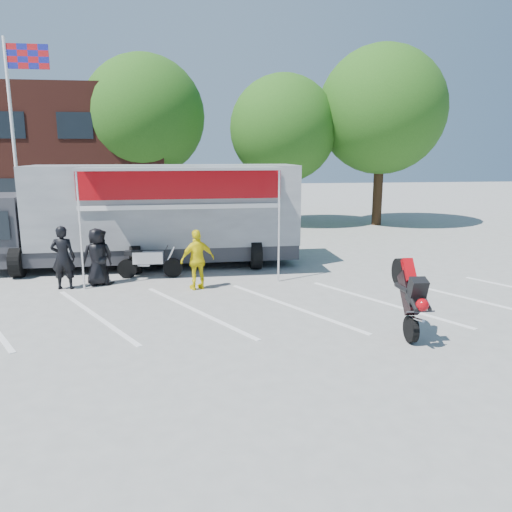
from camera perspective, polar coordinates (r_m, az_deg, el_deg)
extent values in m
plane|color=#979692|center=(11.39, -7.79, -7.81)|extent=(100.00, 100.00, 0.00)
cube|color=white|center=(12.33, -7.80, -6.23)|extent=(18.09, 13.33, 0.01)
cylinder|color=white|center=(21.75, -25.92, 11.17)|extent=(0.12, 0.12, 8.00)
cube|color=red|center=(21.81, -24.62, 20.03)|extent=(1.50, 0.04, 0.90)
cylinder|color=#382314|center=(26.90, -12.29, 6.89)|extent=(0.50, 0.50, 3.24)
sphere|color=#1A4912|center=(26.87, -12.67, 15.33)|extent=(6.12, 6.12, 6.12)
cylinder|color=#382314|center=(26.31, 3.04, 6.64)|extent=(0.50, 0.50, 2.88)
sphere|color=#1A4912|center=(26.23, 3.13, 14.32)|extent=(5.44, 5.44, 5.44)
cylinder|color=#382314|center=(27.20, 13.73, 7.06)|extent=(0.50, 0.50, 3.42)
sphere|color=#1A4912|center=(27.20, 14.18, 15.87)|extent=(6.46, 6.46, 6.46)
imported|color=black|center=(15.09, -17.70, -0.09)|extent=(0.94, 0.75, 1.67)
imported|color=black|center=(14.96, -21.19, -0.17)|extent=(0.67, 0.45, 1.81)
imported|color=black|center=(15.21, -17.36, -0.09)|extent=(0.97, 0.89, 1.62)
imported|color=#FFE80D|center=(14.03, -6.70, -0.42)|extent=(1.08, 0.74, 1.70)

